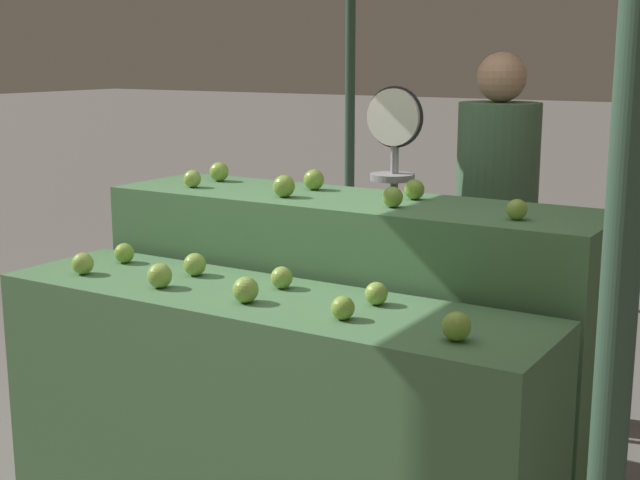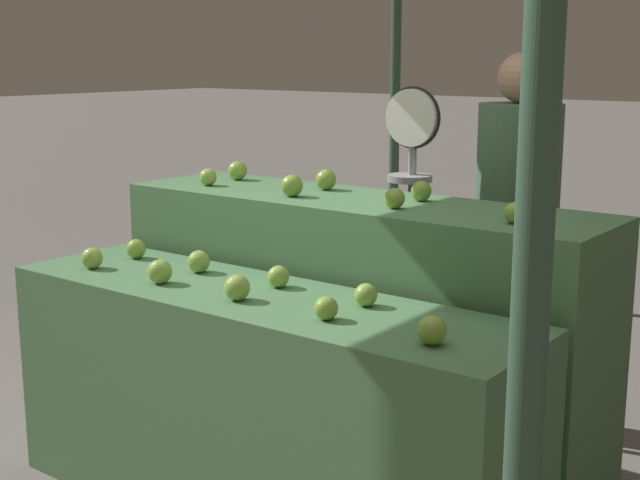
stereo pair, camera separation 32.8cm
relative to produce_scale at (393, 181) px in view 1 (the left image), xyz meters
The scene contains 20 objects.
display_counter_front 1.31m from the produce_scale, 86.64° to the right, with size 2.05×0.55×0.85m, color #4C7A4C.
display_counter_back 0.76m from the produce_scale, 82.77° to the right, with size 2.05×0.55×1.11m, color #4C7A4C.
apple_front_0 1.42m from the produce_scale, 119.69° to the right, with size 0.08×0.08×0.08m, color #8EB247.
apple_front_1 1.28m from the produce_scale, 104.35° to the right, with size 0.09×0.09×0.09m, color #8EB247.
apple_front_2 1.24m from the produce_scale, 86.68° to the right, with size 0.09×0.09×0.09m, color #8EB247.
apple_front_3 1.31m from the produce_scale, 69.96° to the right, with size 0.08×0.08×0.08m, color #84AD3D.
apple_front_4 1.50m from the produce_scale, 55.79° to the right, with size 0.09×0.09×0.09m, color #84AD3D.
apple_front_5 1.24m from the produce_scale, 124.87° to the right, with size 0.08×0.08×0.08m, color #84AD3D.
apple_front_6 1.09m from the produce_scale, 107.50° to the right, with size 0.09×0.09×0.09m, color #8EB247.
apple_front_7 1.03m from the produce_scale, 86.19° to the right, with size 0.08×0.08×0.08m, color #8EB247.
apple_front_8 1.13m from the produce_scale, 65.80° to the right, with size 0.08×0.08×0.08m, color #8EB247.
apple_back_0 0.90m from the produce_scale, 136.31° to the right, with size 0.08×0.08×0.08m, color #8EB247.
apple_back_1 0.66m from the produce_scale, 104.72° to the right, with size 0.09×0.09×0.09m, color #7AA338.
apple_back_2 0.70m from the produce_scale, 63.30° to the right, with size 0.08×0.08×0.08m, color #7AA338.
apple_back_3 1.01m from the produce_scale, 38.25° to the right, with size 0.07×0.07×0.07m, color #84AD3D.
apple_back_4 0.78m from the produce_scale, 148.61° to the right, with size 0.09×0.09×0.09m, color #84AD3D.
apple_back_5 0.44m from the produce_scale, 112.42° to the right, with size 0.09×0.09×0.09m, color #7AA338.
apple_back_6 0.52m from the produce_scale, 53.92° to the right, with size 0.08×0.08×0.08m, color #7AA338.
produce_scale is the anchor object (origin of this frame).
person_vendor_at_scale 0.49m from the produce_scale, 33.60° to the left, with size 0.38×0.38×1.68m.
Camera 1 is at (1.73, -2.44, 1.67)m, focal length 50.00 mm.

